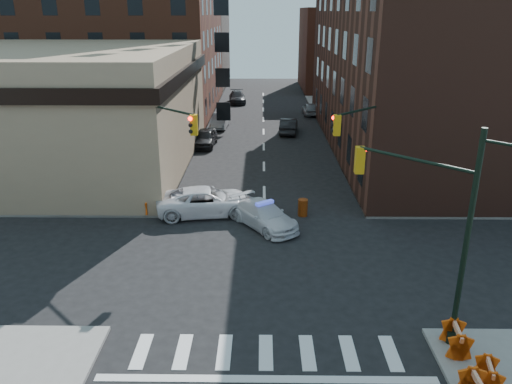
{
  "coord_description": "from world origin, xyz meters",
  "views": [
    {
      "loc": [
        -0.18,
        -21.71,
        11.6
      ],
      "look_at": [
        -0.48,
        4.05,
        2.2
      ],
      "focal_mm": 35.0,
      "sensor_mm": 36.0,
      "label": 1
    }
  ],
  "objects_px": {
    "police_car": "(264,215)",
    "parked_car_wnear": "(205,138)",
    "parked_car_wfar": "(220,121)",
    "barrel_road": "(303,208)",
    "pedestrian_a": "(113,198)",
    "pedestrian_b": "(118,197)",
    "barricade_nw_a": "(155,207)",
    "barrel_bank": "(172,210)",
    "parked_car_enear": "(289,126)",
    "barricade_se_a": "(456,339)",
    "pickup": "(206,201)"
  },
  "relations": [
    {
      "from": "police_car",
      "to": "pedestrian_a",
      "type": "xyz_separation_m",
      "value": [
        -9.0,
        1.65,
        0.36
      ]
    },
    {
      "from": "pedestrian_a",
      "to": "barricade_se_a",
      "type": "xyz_separation_m",
      "value": [
        15.77,
        -12.84,
        -0.43
      ]
    },
    {
      "from": "pedestrian_a",
      "to": "barricade_se_a",
      "type": "bearing_deg",
      "value": 5.25
    },
    {
      "from": "pedestrian_a",
      "to": "parked_car_wnear",
      "type": "bearing_deg",
      "value": 121.46
    },
    {
      "from": "police_car",
      "to": "barricade_nw_a",
      "type": "distance_m",
      "value": 6.61
    },
    {
      "from": "parked_car_wfar",
      "to": "barrel_road",
      "type": "distance_m",
      "value": 24.82
    },
    {
      "from": "parked_car_wnear",
      "to": "parked_car_wfar",
      "type": "xyz_separation_m",
      "value": [
        0.77,
        7.65,
        -0.05
      ]
    },
    {
      "from": "pickup",
      "to": "barrel_road",
      "type": "relative_size",
      "value": 5.77
    },
    {
      "from": "pedestrian_a",
      "to": "barrel_bank",
      "type": "xyz_separation_m",
      "value": [
        3.53,
        -0.4,
        -0.58
      ]
    },
    {
      "from": "police_car",
      "to": "parked_car_wnear",
      "type": "xyz_separation_m",
      "value": [
        -5.28,
        17.86,
        0.08
      ]
    },
    {
      "from": "barricade_nw_a",
      "to": "pedestrian_a",
      "type": "bearing_deg",
      "value": 177.72
    },
    {
      "from": "parked_car_wnear",
      "to": "pedestrian_a",
      "type": "xyz_separation_m",
      "value": [
        -3.72,
        -16.21,
        0.29
      ]
    },
    {
      "from": "police_car",
      "to": "parked_car_wnear",
      "type": "bearing_deg",
      "value": 70.67
    },
    {
      "from": "parked_car_wfar",
      "to": "barricade_nw_a",
      "type": "relative_size",
      "value": 3.73
    },
    {
      "from": "pedestrian_a",
      "to": "pedestrian_b",
      "type": "height_order",
      "value": "pedestrian_b"
    },
    {
      "from": "police_car",
      "to": "parked_car_wfar",
      "type": "distance_m",
      "value": 25.9
    },
    {
      "from": "parked_car_wfar",
      "to": "parked_car_enear",
      "type": "relative_size",
      "value": 0.98
    },
    {
      "from": "pickup",
      "to": "barricade_nw_a",
      "type": "bearing_deg",
      "value": 89.84
    },
    {
      "from": "barricade_se_a",
      "to": "police_car",
      "type": "bearing_deg",
      "value": 37.36
    },
    {
      "from": "police_car",
      "to": "parked_car_enear",
      "type": "bearing_deg",
      "value": 47.94
    },
    {
      "from": "barrel_road",
      "to": "parked_car_wnear",
      "type": "bearing_deg",
      "value": 115.13
    },
    {
      "from": "pickup",
      "to": "parked_car_wnear",
      "type": "distance_m",
      "value": 16.14
    },
    {
      "from": "barricade_nw_a",
      "to": "pickup",
      "type": "bearing_deg",
      "value": 13.44
    },
    {
      "from": "barrel_road",
      "to": "barricade_se_a",
      "type": "relative_size",
      "value": 0.78
    },
    {
      "from": "parked_car_wnear",
      "to": "pickup",
      "type": "bearing_deg",
      "value": -80.35
    },
    {
      "from": "barricade_nw_a",
      "to": "barrel_bank",
      "type": "bearing_deg",
      "value": -1.24
    },
    {
      "from": "barrel_bank",
      "to": "parked_car_wnear",
      "type": "bearing_deg",
      "value": 89.34
    },
    {
      "from": "police_car",
      "to": "barrel_road",
      "type": "relative_size",
      "value": 4.72
    },
    {
      "from": "parked_car_wnear",
      "to": "barricade_nw_a",
      "type": "bearing_deg",
      "value": -90.95
    },
    {
      "from": "pedestrian_a",
      "to": "parked_car_enear",
      "type": "bearing_deg",
      "value": 106.06
    },
    {
      "from": "pickup",
      "to": "pedestrian_a",
      "type": "bearing_deg",
      "value": 82.68
    },
    {
      "from": "parked_car_wfar",
      "to": "police_car",
      "type": "bearing_deg",
      "value": -75.63
    },
    {
      "from": "parked_car_wnear",
      "to": "barrel_bank",
      "type": "distance_m",
      "value": 16.61
    },
    {
      "from": "pickup",
      "to": "parked_car_enear",
      "type": "distance_m",
      "value": 22.04
    },
    {
      "from": "barrel_road",
      "to": "barrel_bank",
      "type": "xyz_separation_m",
      "value": [
        -7.8,
        -0.4,
        -0.03
      ]
    },
    {
      "from": "parked_car_enear",
      "to": "barricade_nw_a",
      "type": "bearing_deg",
      "value": 74.06
    },
    {
      "from": "barrel_road",
      "to": "barrel_bank",
      "type": "height_order",
      "value": "barrel_road"
    },
    {
      "from": "parked_car_wfar",
      "to": "barrel_road",
      "type": "relative_size",
      "value": 4.34
    },
    {
      "from": "barrel_bank",
      "to": "barricade_nw_a",
      "type": "relative_size",
      "value": 0.81
    },
    {
      "from": "police_car",
      "to": "pickup",
      "type": "relative_size",
      "value": 0.82
    },
    {
      "from": "pickup",
      "to": "pedestrian_b",
      "type": "xyz_separation_m",
      "value": [
        -5.25,
        -0.18,
        0.33
      ]
    },
    {
      "from": "pedestrian_a",
      "to": "pedestrian_b",
      "type": "relative_size",
      "value": 0.91
    },
    {
      "from": "police_car",
      "to": "parked_car_wfar",
      "type": "height_order",
      "value": "parked_car_wfar"
    },
    {
      "from": "parked_car_wfar",
      "to": "barrel_bank",
      "type": "height_order",
      "value": "parked_car_wfar"
    },
    {
      "from": "barricade_se_a",
      "to": "pickup",
      "type": "bearing_deg",
      "value": 44.35
    },
    {
      "from": "pickup",
      "to": "barrel_road",
      "type": "xyz_separation_m",
      "value": [
        5.78,
        -0.18,
        -0.31
      ]
    },
    {
      "from": "parked_car_enear",
      "to": "barricade_nw_a",
      "type": "relative_size",
      "value": 3.82
    },
    {
      "from": "parked_car_wfar",
      "to": "barricade_se_a",
      "type": "height_order",
      "value": "parked_car_wfar"
    },
    {
      "from": "parked_car_enear",
      "to": "barricade_se_a",
      "type": "relative_size",
      "value": 3.47
    },
    {
      "from": "parked_car_wfar",
      "to": "parked_car_wnear",
      "type": "bearing_deg",
      "value": -91.38
    }
  ]
}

